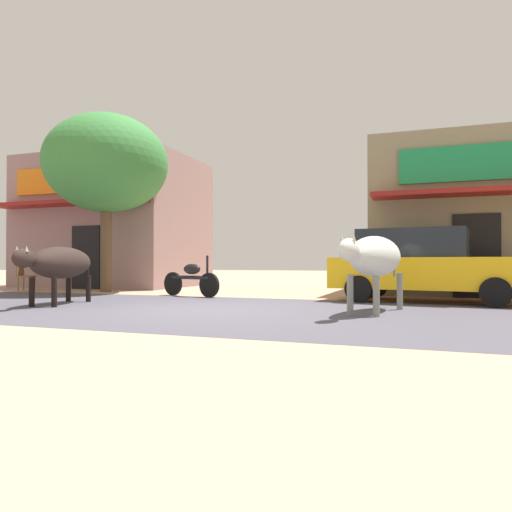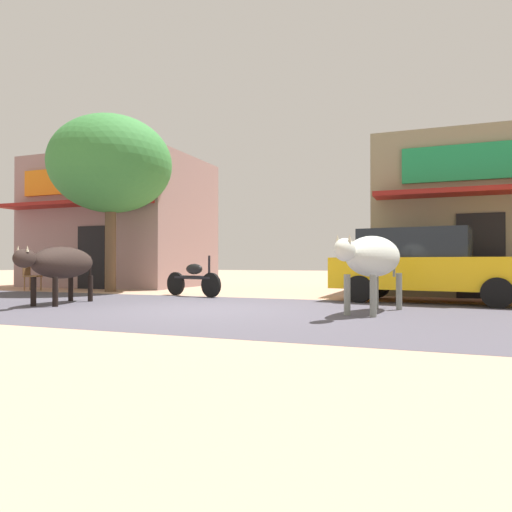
{
  "view_description": "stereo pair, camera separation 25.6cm",
  "coord_description": "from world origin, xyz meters",
  "px_view_note": "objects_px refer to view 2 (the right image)",
  "views": [
    {
      "loc": [
        3.96,
        -8.16,
        0.9
      ],
      "look_at": [
        0.48,
        1.58,
        1.03
      ],
      "focal_mm": 33.49,
      "sensor_mm": 36.0,
      "label": 1
    },
    {
      "loc": [
        4.2,
        -8.07,
        0.9
      ],
      "look_at": [
        0.48,
        1.58,
        1.03
      ],
      "focal_mm": 33.49,
      "sensor_mm": 36.0,
      "label": 2
    }
  ],
  "objects_px": {
    "roadside_tree": "(111,165)",
    "parked_hatchback_car": "(425,265)",
    "parked_motorcycle": "(194,278)",
    "cow_far_dark": "(373,257)",
    "cow_near_brown": "(62,263)",
    "cafe_chair_near_tree": "(30,274)"
  },
  "relations": [
    {
      "from": "roadside_tree",
      "to": "parked_hatchback_car",
      "type": "bearing_deg",
      "value": -3.75
    },
    {
      "from": "parked_hatchback_car",
      "to": "parked_motorcycle",
      "type": "bearing_deg",
      "value": -177.85
    },
    {
      "from": "roadside_tree",
      "to": "cow_far_dark",
      "type": "distance_m",
      "value": 9.28
    },
    {
      "from": "cow_far_dark",
      "to": "cow_near_brown",
      "type": "bearing_deg",
      "value": -174.78
    },
    {
      "from": "cow_near_brown",
      "to": "cafe_chair_near_tree",
      "type": "distance_m",
      "value": 5.68
    },
    {
      "from": "parked_hatchback_car",
      "to": "cow_far_dark",
      "type": "xyz_separation_m",
      "value": [
        -0.79,
        -2.69,
        0.14
      ]
    },
    {
      "from": "cafe_chair_near_tree",
      "to": "cow_near_brown",
      "type": "bearing_deg",
      "value": -37.5
    },
    {
      "from": "cow_far_dark",
      "to": "cafe_chair_near_tree",
      "type": "height_order",
      "value": "cow_far_dark"
    },
    {
      "from": "cow_near_brown",
      "to": "cow_far_dark",
      "type": "height_order",
      "value": "cow_far_dark"
    },
    {
      "from": "roadside_tree",
      "to": "cafe_chair_near_tree",
      "type": "height_order",
      "value": "roadside_tree"
    },
    {
      "from": "cow_near_brown",
      "to": "cow_far_dark",
      "type": "relative_size",
      "value": 0.95
    },
    {
      "from": "roadside_tree",
      "to": "cow_far_dark",
      "type": "height_order",
      "value": "roadside_tree"
    },
    {
      "from": "roadside_tree",
      "to": "parked_hatchback_car",
      "type": "distance_m",
      "value": 9.5
    },
    {
      "from": "roadside_tree",
      "to": "cow_near_brown",
      "type": "relative_size",
      "value": 2.05
    },
    {
      "from": "parked_hatchback_car",
      "to": "cafe_chair_near_tree",
      "type": "xyz_separation_m",
      "value": [
        -11.73,
        0.17,
        -0.33
      ]
    },
    {
      "from": "parked_motorcycle",
      "to": "cafe_chair_near_tree",
      "type": "height_order",
      "value": "parked_motorcycle"
    },
    {
      "from": "parked_hatchback_car",
      "to": "parked_motorcycle",
      "type": "relative_size",
      "value": 2.31
    },
    {
      "from": "parked_motorcycle",
      "to": "cow_far_dark",
      "type": "height_order",
      "value": "cow_far_dark"
    },
    {
      "from": "parked_motorcycle",
      "to": "parked_hatchback_car",
      "type": "bearing_deg",
      "value": 2.15
    },
    {
      "from": "cow_near_brown",
      "to": "cafe_chair_near_tree",
      "type": "bearing_deg",
      "value": 142.5
    },
    {
      "from": "parked_hatchback_car",
      "to": "cow_near_brown",
      "type": "height_order",
      "value": "parked_hatchback_car"
    },
    {
      "from": "parked_hatchback_car",
      "to": "cow_near_brown",
      "type": "relative_size",
      "value": 1.67
    }
  ]
}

